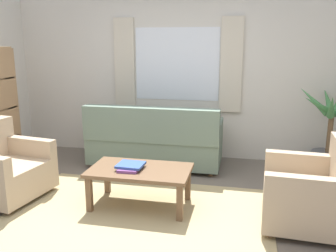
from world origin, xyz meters
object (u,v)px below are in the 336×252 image
at_px(coffee_table, 140,174).
at_px(book_stack_on_table, 130,166).
at_px(potted_plant, 329,141).
at_px(armchair_left, 2,169).
at_px(couch, 155,142).
at_px(armchair_right, 313,193).

xyz_separation_m(coffee_table, book_stack_on_table, (-0.10, -0.02, 0.08)).
xyz_separation_m(coffee_table, potted_plant, (2.22, 1.49, 0.09)).
bearing_deg(book_stack_on_table, armchair_left, -176.50).
xyz_separation_m(couch, potted_plant, (2.40, 0.17, 0.11)).
height_order(couch, book_stack_on_table, couch).
xyz_separation_m(armchair_right, book_stack_on_table, (-1.88, 0.06, 0.11)).
distance_m(couch, armchair_right, 2.40).
distance_m(armchair_left, potted_plant, 4.18).
relative_size(couch, potted_plant, 1.57).
distance_m(armchair_right, coffee_table, 1.78).
xyz_separation_m(armchair_left, armchair_right, (3.41, 0.04, 0.00)).
bearing_deg(armchair_right, potted_plant, 167.25).
height_order(book_stack_on_table, potted_plant, potted_plant).
height_order(couch, coffee_table, couch).
relative_size(armchair_left, armchair_right, 1.07).
distance_m(armchair_right, potted_plant, 1.63).
bearing_deg(couch, armchair_right, 144.30).
bearing_deg(armchair_left, potted_plant, -59.10).
relative_size(coffee_table, book_stack_on_table, 3.15).
height_order(armchair_left, armchair_right, same).
bearing_deg(armchair_right, book_stack_on_table, -88.47).
xyz_separation_m(armchair_right, potted_plant, (0.45, 1.57, 0.12)).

